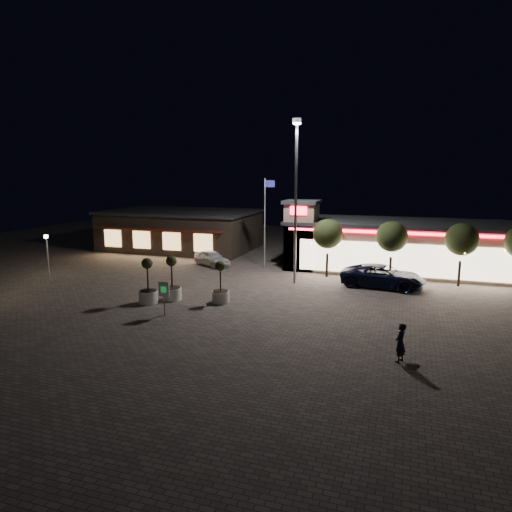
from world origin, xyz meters
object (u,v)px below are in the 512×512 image
(pickup_truck, at_px, (383,276))
(white_sedan, at_px, (212,258))
(planter_mid, at_px, (148,289))
(valet_sign, at_px, (164,292))
(pedestrian, at_px, (400,343))
(planter_left, at_px, (172,286))

(pickup_truck, height_order, white_sedan, pickup_truck)
(planter_mid, relative_size, valet_sign, 1.47)
(pedestrian, distance_m, planter_mid, 16.56)
(white_sedan, xyz_separation_m, pedestrian, (16.94, -17.26, 0.20))
(pedestrian, bearing_deg, white_sedan, -111.79)
(pickup_truck, bearing_deg, white_sedan, 84.50)
(pickup_truck, height_order, pedestrian, pedestrian)
(planter_left, distance_m, valet_sign, 3.51)
(pickup_truck, xyz_separation_m, pedestrian, (1.54, -13.93, 0.06))
(pickup_truck, relative_size, white_sedan, 1.47)
(pedestrian, relative_size, valet_sign, 0.88)
(white_sedan, distance_m, valet_sign, 15.01)
(white_sedan, height_order, pedestrian, pedestrian)
(pickup_truck, height_order, planter_mid, planter_mid)
(pedestrian, bearing_deg, planter_mid, -82.61)
(pedestrian, bearing_deg, planter_left, -87.99)
(pickup_truck, xyz_separation_m, planter_mid, (-14.35, -9.27, 0.09))
(white_sedan, xyz_separation_m, valet_sign, (3.38, -14.60, 0.73))
(white_sedan, relative_size, pedestrian, 2.30)
(pickup_truck, height_order, planter_left, planter_left)
(valet_sign, bearing_deg, planter_left, 110.92)
(planter_mid, bearing_deg, valet_sign, -40.67)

